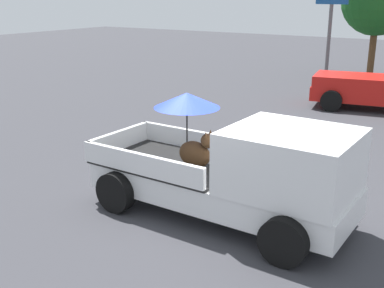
{
  "coord_description": "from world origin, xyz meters",
  "views": [
    {
      "loc": [
        4.19,
        -7.39,
        4.08
      ],
      "look_at": [
        -1.0,
        0.59,
        1.1
      ],
      "focal_mm": 45.16,
      "sensor_mm": 36.0,
      "label": 1
    }
  ],
  "objects": [
    {
      "name": "pickup_truck_main",
      "position": [
        0.46,
        -0.01,
        0.97
      ],
      "size": [
        5.08,
        2.3,
        2.31
      ],
      "rotation": [
        0.0,
        0.0,
        -0.01
      ],
      "color": "black",
      "rests_on": "ground"
    },
    {
      "name": "motel_sign",
      "position": [
        -2.58,
        14.1,
        3.22
      ],
      "size": [
        1.4,
        0.16,
        4.53
      ],
      "color": "#59595B",
      "rests_on": "ground"
    },
    {
      "name": "ground_plane",
      "position": [
        0.0,
        0.0,
        0.0
      ],
      "size": [
        80.0,
        80.0,
        0.0
      ],
      "primitive_type": "plane",
      "color": "#38383D"
    },
    {
      "name": "tree_by_lot",
      "position": [
        -1.44,
        17.4,
        3.78
      ],
      "size": [
        3.37,
        3.37,
        5.48
      ],
      "color": "brown",
      "rests_on": "ground"
    }
  ]
}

